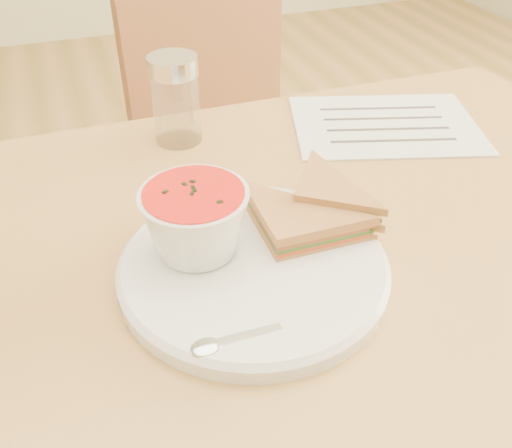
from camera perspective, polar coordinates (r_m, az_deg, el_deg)
name	(u,v)px	position (r m, az deg, el deg)	size (l,w,h in m)	color
dining_table	(296,421)	(0.94, 3.99, -19.09)	(1.00, 0.70, 0.75)	olive
chair_far	(250,178)	(1.31, -0.56, 4.61)	(0.40, 0.40, 0.90)	brown
plate	(254,269)	(0.60, -0.25, -4.49)	(0.28, 0.28, 0.02)	white
soup_bowl	(196,225)	(0.58, -6.02, -0.07)	(0.11, 0.11, 0.08)	white
sandwich_half_a	(276,254)	(0.58, 2.06, -3.00)	(0.12, 0.12, 0.04)	#BC8242
sandwich_half_b	(293,207)	(0.63, 3.71, 1.72)	(0.10, 0.10, 0.03)	#BC8242
spoon	(254,334)	(0.52, -0.25, -10.99)	(0.15, 0.03, 0.01)	silver
paper_menu	(385,125)	(0.90, 12.80, 9.66)	(0.28, 0.20, 0.00)	white
condiment_shaker	(176,100)	(0.82, -8.02, 12.18)	(0.07, 0.07, 0.12)	silver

